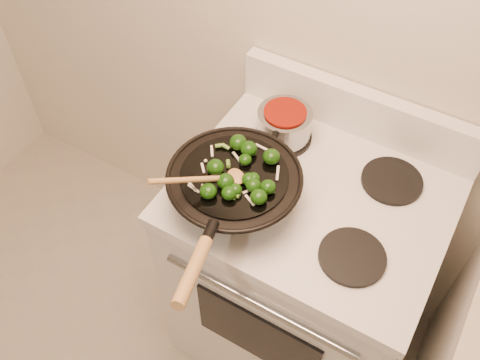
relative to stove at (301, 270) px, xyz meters
The scene contains 5 objects.
stove is the anchor object (origin of this frame).
wok 0.58m from the stove, 138.62° to the right, with size 0.37×0.61×0.19m.
stirfry 0.63m from the stove, 136.94° to the right, with size 0.24×0.24×0.04m.
wooden_spoon 0.68m from the stove, 133.58° to the right, with size 0.18×0.23×0.11m.
saucepan 0.56m from the stove, 141.05° to the left, with size 0.17×0.27×0.10m.
Camera 1 is at (0.27, 0.23, 2.14)m, focal length 40.00 mm.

